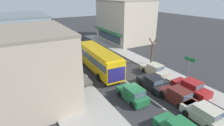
% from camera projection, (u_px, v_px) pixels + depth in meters
% --- Properties ---
extents(ground_plane, '(140.00, 140.00, 0.00)m').
position_uv_depth(ground_plane, '(132.00, 85.00, 21.11)').
color(ground_plane, '#2D2D30').
extents(lane_centre_line, '(0.20, 28.00, 0.01)m').
position_uv_depth(lane_centre_line, '(115.00, 73.00, 24.34)').
color(lane_centre_line, silver).
rests_on(lane_centre_line, ground).
extents(sidewalk_left, '(5.20, 44.00, 0.14)m').
position_uv_depth(sidewalk_left, '(63.00, 78.00, 22.80)').
color(sidewalk_left, '#A39E96').
rests_on(sidewalk_left, ground).
extents(kerb_right, '(2.80, 44.00, 0.12)m').
position_uv_depth(kerb_right, '(141.00, 61.00, 28.79)').
color(kerb_right, '#A39E96').
rests_on(kerb_right, ground).
extents(shopfront_corner_near, '(7.83, 9.43, 7.34)m').
position_uv_depth(shopfront_corner_near, '(34.00, 67.00, 17.13)').
color(shopfront_corner_near, '#B2A38E').
rests_on(shopfront_corner_near, ground).
extents(shopfront_mid_block, '(7.50, 9.19, 7.78)m').
position_uv_depth(shopfront_mid_block, '(25.00, 42.00, 24.84)').
color(shopfront_mid_block, '#84939E').
rests_on(shopfront_mid_block, ground).
extents(building_right_far, '(9.50, 12.54, 9.13)m').
position_uv_depth(building_right_far, '(124.00, 21.00, 40.31)').
color(building_right_far, beige).
rests_on(building_right_far, ground).
extents(city_bus, '(2.96, 10.92, 3.23)m').
position_uv_depth(city_bus, '(98.00, 58.00, 24.64)').
color(city_bus, yellow).
rests_on(city_bus, ground).
extents(hatchback_queue_gap_filler, '(1.84, 3.71, 1.54)m').
position_uv_depth(hatchback_queue_gap_filler, '(133.00, 94.00, 17.97)').
color(hatchback_queue_gap_filler, '#1E6638').
rests_on(hatchback_queue_gap_filler, ground).
extents(hatchback_adjacent_lane_lead, '(1.84, 3.71, 1.54)m').
position_uv_depth(hatchback_adjacent_lane_lead, '(177.00, 96.00, 17.64)').
color(hatchback_adjacent_lane_lead, '#561E19').
rests_on(hatchback_adjacent_lane_lead, ground).
extents(hatchback_behind_bus_mid, '(1.89, 3.74, 1.54)m').
position_uv_depth(hatchback_behind_bus_mid, '(204.00, 114.00, 14.93)').
color(hatchback_behind_bus_mid, '#B7B29E').
rests_on(hatchback_behind_bus_mid, ground).
extents(sedan_queue_far_back, '(2.04, 4.27, 1.47)m').
position_uv_depth(sedan_queue_far_back, '(153.00, 83.00, 20.29)').
color(sedan_queue_far_back, black).
rests_on(sedan_queue_far_back, ground).
extents(parked_sedan_kerb_front, '(1.95, 4.23, 1.47)m').
position_uv_depth(parked_sedan_kerb_front, '(191.00, 87.00, 19.37)').
color(parked_sedan_kerb_front, maroon).
rests_on(parked_sedan_kerb_front, ground).
extents(parked_sedan_kerb_second, '(1.97, 4.24, 1.47)m').
position_uv_depth(parked_sedan_kerb_second, '(155.00, 70.00, 23.84)').
color(parked_sedan_kerb_second, '#B7B29E').
rests_on(parked_sedan_kerb_second, ground).
extents(traffic_light_downstreet, '(0.33, 0.24, 4.20)m').
position_uv_depth(traffic_light_downstreet, '(56.00, 35.00, 34.01)').
color(traffic_light_downstreet, gray).
rests_on(traffic_light_downstreet, ground).
extents(directional_road_sign, '(0.10, 1.40, 3.60)m').
position_uv_depth(directional_road_sign, '(189.00, 64.00, 20.35)').
color(directional_road_sign, gray).
rests_on(directional_road_sign, ground).
extents(street_tree_right, '(1.70, 1.80, 4.50)m').
position_uv_depth(street_tree_right, '(152.00, 52.00, 26.67)').
color(street_tree_right, brown).
rests_on(street_tree_right, ground).
extents(pedestrian_with_handbag_near, '(0.49, 0.61, 1.63)m').
position_uv_depth(pedestrian_with_handbag_near, '(81.00, 73.00, 21.85)').
color(pedestrian_with_handbag_near, '#333338').
rests_on(pedestrian_with_handbag_near, sidewalk_left).
extents(pedestrian_browsing_midblock, '(0.55, 0.31, 1.63)m').
position_uv_depth(pedestrian_browsing_midblock, '(86.00, 80.00, 20.15)').
color(pedestrian_browsing_midblock, '#4C4742').
rests_on(pedestrian_browsing_midblock, sidewalk_left).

